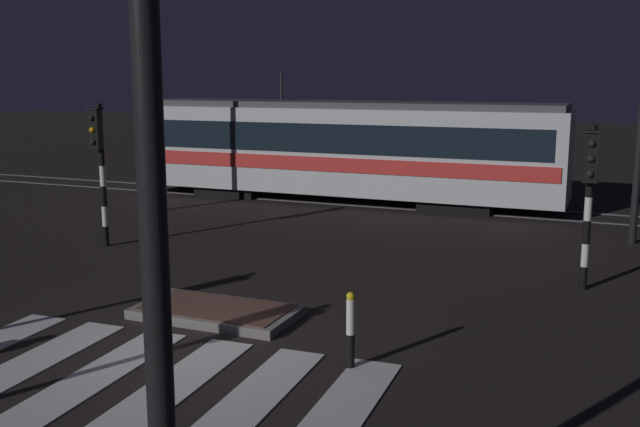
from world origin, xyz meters
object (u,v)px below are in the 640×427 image
(street_lamp_trackside_left, at_px, (135,45))
(traffic_light_corner_far_left, at_px, (99,153))
(bollard_island_edge, at_px, (350,330))
(tram, at_px, (341,148))
(traffic_light_corner_far_right, at_px, (590,183))

(street_lamp_trackside_left, bearing_deg, traffic_light_corner_far_left, -66.08)
(street_lamp_trackside_left, height_order, bollard_island_edge, street_lamp_trackside_left)
(tram, bearing_deg, traffic_light_corner_far_right, -44.62)
(street_lamp_trackside_left, bearing_deg, tram, 43.22)
(bollard_island_edge, bearing_deg, tram, 111.45)
(traffic_light_corner_far_left, relative_size, street_lamp_trackside_left, 0.43)
(traffic_light_corner_far_right, relative_size, street_lamp_trackside_left, 0.40)
(traffic_light_corner_far_right, relative_size, bollard_island_edge, 2.84)
(traffic_light_corner_far_left, xyz_separation_m, bollard_island_edge, (8.06, -4.75, -1.69))
(bollard_island_edge, bearing_deg, street_lamp_trackside_left, 138.38)
(street_lamp_trackside_left, xyz_separation_m, bollard_island_edge, (9.83, -8.73, -4.36))
(traffic_light_corner_far_right, height_order, bollard_island_edge, traffic_light_corner_far_right)
(bollard_island_edge, bearing_deg, traffic_light_corner_far_left, 149.49)
(traffic_light_corner_far_right, height_order, tram, tram)
(tram, bearing_deg, traffic_light_corner_far_left, -109.14)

